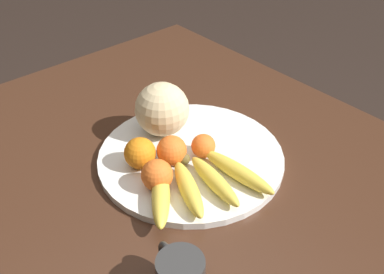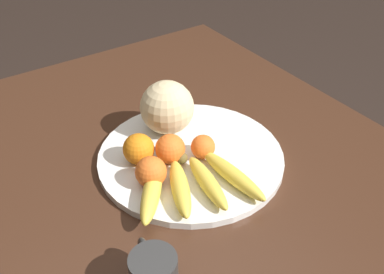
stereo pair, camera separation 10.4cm
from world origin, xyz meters
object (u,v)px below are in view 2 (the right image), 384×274
orange_front_right (203,147)px  produce_tag (150,154)px  kitchen_table (202,199)px  ceramic_mug (153,274)px  orange_back_left (170,149)px  orange_front_left (139,149)px  orange_mid_center (151,172)px  banana_bunch (193,184)px  melon (167,107)px  fruit_bowl (192,156)px

orange_front_right → produce_tag: 0.13m
kitchen_table → ceramic_mug: 0.36m
orange_back_left → ceramic_mug: bearing=-36.8°
orange_front_left → orange_mid_center: orange_front_left is taller
banana_bunch → orange_mid_center: (-0.07, -0.06, 0.01)m
melon → orange_front_right: bearing=4.7°
orange_mid_center → orange_front_left: bearing=169.6°
fruit_bowl → kitchen_table: bearing=-4.0°
orange_back_left → ceramic_mug: same height
orange_mid_center → orange_back_left: (-0.04, 0.08, 0.00)m
orange_back_left → fruit_bowl: bearing=83.0°
orange_mid_center → produce_tag: orange_mid_center is taller
kitchen_table → orange_back_left: size_ratio=20.17×
banana_bunch → ceramic_mug: size_ratio=2.31×
kitchen_table → melon: bearing=177.4°
melon → banana_bunch: size_ratio=0.50×
orange_front_left → orange_front_right: 0.15m
kitchen_table → orange_back_left: (-0.06, -0.05, 0.14)m
orange_mid_center → produce_tag: size_ratio=0.70×
orange_front_left → ceramic_mug: (0.31, -0.14, -0.01)m
orange_front_left → banana_bunch: bearing=17.3°
orange_front_right → banana_bunch: bearing=-45.8°
orange_front_right → orange_back_left: size_ratio=0.82×
orange_front_left → orange_back_left: orange_front_left is taller
ceramic_mug → orange_front_right: bearing=131.3°
orange_front_right → produce_tag: bearing=-126.7°
kitchen_table → fruit_bowl: size_ratio=3.19×
orange_front_right → fruit_bowl: bearing=-144.8°
fruit_bowl → orange_front_left: 0.13m
kitchen_table → fruit_bowl: fruit_bowl is taller
orange_back_left → ceramic_mug: (0.27, -0.20, -0.01)m
fruit_bowl → orange_back_left: bearing=-97.0°
orange_front_right → produce_tag: (-0.08, -0.10, -0.03)m
fruit_bowl → orange_front_left: bearing=-111.0°
orange_front_left → orange_front_right: bearing=63.1°
orange_back_left → produce_tag: orange_back_left is taller
orange_front_right → ceramic_mug: size_ratio=0.49×
kitchen_table → orange_back_left: orange_back_left is taller
orange_back_left → melon: bearing=151.4°
kitchen_table → fruit_bowl: bearing=176.0°
fruit_bowl → orange_front_right: bearing=35.2°
melon → orange_back_left: (0.11, -0.06, -0.03)m
melon → banana_bunch: (0.22, -0.07, -0.05)m
produce_tag → banana_bunch: bearing=4.2°
orange_front_left → orange_back_left: 0.07m
orange_front_right → orange_back_left: (-0.03, -0.07, 0.01)m
fruit_bowl → orange_front_right: size_ratio=7.73×
produce_tag → orange_front_right: bearing=52.1°
orange_front_right → ceramic_mug: bearing=-48.7°
kitchen_table → produce_tag: produce_tag is taller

